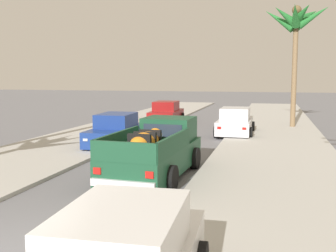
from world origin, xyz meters
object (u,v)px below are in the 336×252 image
Objects in this scene: car_left_near at (166,113)px; car_right_near at (116,131)px; palm_tree_left_mid at (296,24)px; pickup_truck at (156,151)px; car_right_mid at (235,122)px.

car_left_near is 9.50m from car_right_near.
car_right_near is 13.59m from palm_tree_left_mid.
palm_tree_left_mid reaches higher than car_right_near.
pickup_truck reaches higher than car_right_mid.
car_right_mid is (1.67, 9.94, -0.10)m from pickup_truck.
car_right_mid is at bearing -40.80° from car_left_near.
car_right_near is 0.56× the size of palm_tree_left_mid.
car_right_near is at bearing 124.83° from pickup_truck.
palm_tree_left_mid is (3.25, 4.04, 5.75)m from car_right_mid.
car_left_near is (-3.53, 14.42, -0.10)m from pickup_truck.
pickup_truck is at bearing -76.26° from car_left_near.
car_right_near is at bearing -89.39° from car_left_near.
palm_tree_left_mid is at bearing 70.60° from pickup_truck.
car_left_near is 6.86m from car_right_mid.
car_left_near is at bearing 176.98° from palm_tree_left_mid.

